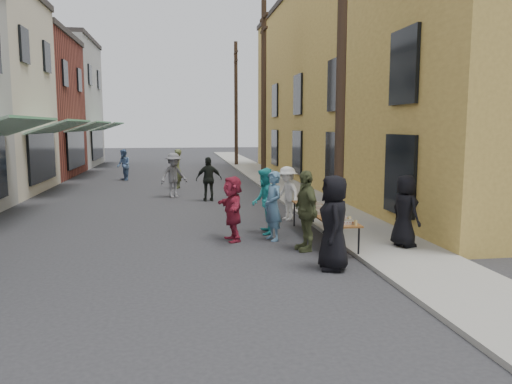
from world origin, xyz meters
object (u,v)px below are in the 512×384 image
object	(u,v)px
catering_tray_sausage	(343,222)
utility_pole_mid	(264,94)
utility_pole_near	(341,65)
serving_table	(322,213)
guest_front_a	(334,223)
server	(405,211)
utility_pole_far	(236,105)
guest_front_c	(265,201)

from	to	relation	value
catering_tray_sausage	utility_pole_mid	bearing A→B (deg)	87.44
utility_pole_near	catering_tray_sausage	world-z (taller)	utility_pole_near
serving_table	guest_front_a	world-z (taller)	guest_front_a
serving_table	catering_tray_sausage	size ratio (longest dim) A/B	8.00
utility_pole_mid	server	bearing A→B (deg)	-86.03
utility_pole_near	catering_tray_sausage	xyz separation A→B (m)	(-0.64, -2.31, -3.71)
utility_pole_near	guest_front_a	size ratio (longest dim) A/B	4.62
utility_pole_mid	server	xyz separation A→B (m)	(0.97, -14.00, -3.55)
utility_pole_mid	serving_table	world-z (taller)	utility_pole_mid
utility_pole_far	guest_front_a	distance (m)	27.52
catering_tray_sausage	server	distance (m)	1.65
guest_front_a	utility_pole_mid	bearing A→B (deg)	-174.63
guest_front_a	server	world-z (taller)	guest_front_a
serving_table	server	xyz separation A→B (m)	(1.61, -1.35, 0.24)
utility_pole_near	utility_pole_far	distance (m)	24.00
utility_pole_far	guest_front_c	size ratio (longest dim) A/B	4.99
serving_table	guest_front_c	size ratio (longest dim) A/B	2.22
utility_pole_far	server	distance (m)	26.26
utility_pole_far	guest_front_a	world-z (taller)	utility_pole_far
server	utility_pole_far	bearing A→B (deg)	-12.95
serving_table	guest_front_a	xyz separation A→B (m)	(-0.53, -2.62, 0.26)
guest_front_a	utility_pole_near	bearing A→B (deg)	170.07
utility_pole_near	guest_front_a	bearing A→B (deg)	-109.69
catering_tray_sausage	guest_front_c	xyz separation A→B (m)	(-1.34, 2.61, 0.11)
serving_table	guest_front_c	world-z (taller)	guest_front_c
utility_pole_mid	server	size ratio (longest dim) A/B	5.30
guest_front_a	guest_front_c	size ratio (longest dim) A/B	1.08
serving_table	catering_tray_sausage	world-z (taller)	catering_tray_sausage
guest_front_c	utility_pole_mid	bearing A→B (deg)	177.61
utility_pole_mid	guest_front_a	xyz separation A→B (m)	(-1.17, -15.27, -3.53)
utility_pole_near	utility_pole_mid	xyz separation A→B (m)	(0.00, 12.00, 0.00)
guest_front_c	guest_front_a	bearing A→B (deg)	19.91
utility_pole_far	guest_front_a	size ratio (longest dim) A/B	4.62
utility_pole_mid	guest_front_a	bearing A→B (deg)	-94.39
guest_front_a	guest_front_c	xyz separation A→B (m)	(-0.81, 3.58, -0.07)
utility_pole_mid	serving_table	size ratio (longest dim) A/B	2.25
utility_pole_near	guest_front_c	world-z (taller)	utility_pole_near
server	utility_pole_mid	bearing A→B (deg)	-11.13
serving_table	guest_front_a	distance (m)	2.68
guest_front_c	server	size ratio (longest dim) A/B	1.06
utility_pole_far	server	size ratio (longest dim) A/B	5.30
utility_pole_near	server	world-z (taller)	utility_pole_near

